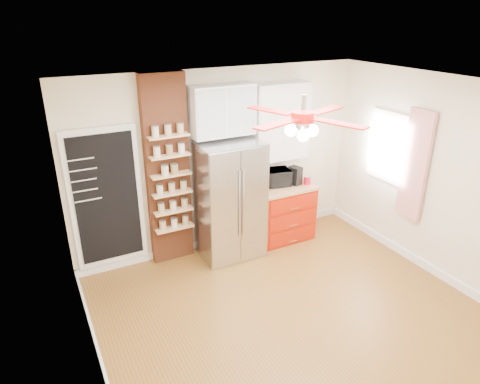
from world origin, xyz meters
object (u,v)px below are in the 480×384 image
red_cabinet (283,212)px  coffee_maker (295,176)px  canister_left (307,180)px  ceiling_fan (303,117)px  fridge (229,200)px  toaster_oven (275,177)px  pantry_jar_oats (165,171)px

red_cabinet → coffee_maker: coffee_maker is taller
coffee_maker → canister_left: coffee_maker is taller
ceiling_fan → coffee_maker: bearing=56.2°
fridge → toaster_oven: bearing=9.2°
fridge → toaster_oven: (0.86, 0.14, 0.15)m
red_cabinet → canister_left: 0.64m
fridge → coffee_maker: size_ratio=6.15×
coffee_maker → canister_left: 0.21m
fridge → ceiling_fan: size_ratio=1.25×
red_cabinet → canister_left: canister_left is taller
ceiling_fan → pantry_jar_oats: (-0.94, 1.75, -0.98)m
ceiling_fan → pantry_jar_oats: bearing=118.1°
fridge → toaster_oven: 0.88m
ceiling_fan → pantry_jar_oats: ceiling_fan is taller
coffee_maker → fridge: bearing=164.4°
toaster_oven → pantry_jar_oats: size_ratio=3.39×
fridge → pantry_jar_oats: (-0.89, 0.12, 0.57)m
coffee_maker → pantry_jar_oats: bearing=160.3°
canister_left → pantry_jar_oats: 2.28m
ceiling_fan → pantry_jar_oats: 2.22m
fridge → ceiling_fan: bearing=-88.2°
fridge → ceiling_fan: ceiling_fan is taller
canister_left → red_cabinet: bearing=163.4°
canister_left → toaster_oven: bearing=157.4°
toaster_oven → pantry_jar_oats: 1.79m
ceiling_fan → canister_left: size_ratio=11.19×
ceiling_fan → toaster_oven: ceiling_fan is taller
coffee_maker → pantry_jar_oats: pantry_jar_oats is taller
coffee_maker → canister_left: bearing=-45.1°
toaster_oven → coffee_maker: size_ratio=1.62×
fridge → toaster_oven: size_ratio=3.79×
ceiling_fan → coffee_maker: 2.43m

